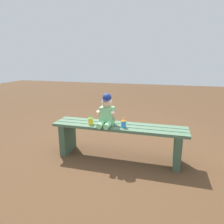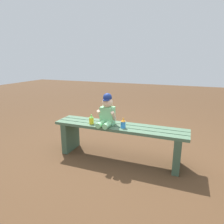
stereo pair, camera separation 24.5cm
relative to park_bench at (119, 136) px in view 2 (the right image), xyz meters
name	(u,v)px [view 2 (the right image)]	position (x,y,z in m)	size (l,w,h in m)	color
ground_plane	(119,158)	(0.00, 0.00, -0.31)	(16.00, 16.00, 0.00)	#4C331E
park_bench	(119,136)	(0.00, 0.00, 0.00)	(1.70, 0.34, 0.45)	#47664C
child_figure	(107,111)	(-0.15, -0.03, 0.32)	(0.23, 0.27, 0.40)	#7FCC8C
sippy_cup_left	(91,120)	(-0.35, -0.07, 0.20)	(0.06, 0.06, 0.12)	yellow
sippy_cup_right	(123,123)	(0.08, -0.07, 0.20)	(0.06, 0.06, 0.12)	#338CE5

